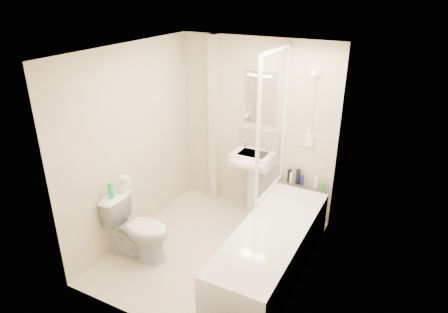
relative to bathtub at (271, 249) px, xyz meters
The scene contains 25 objects.
floor 0.80m from the bathtub, behind, with size 2.50×2.50×0.00m, color beige.
wall_back 1.71m from the bathtub, 121.14° to the left, with size 2.20×0.02×2.40m, color beige.
wall_left 2.06m from the bathtub, behind, with size 0.02×2.50×2.40m, color beige.
wall_right 0.98m from the bathtub, ahead, with size 0.02×2.50×2.40m, color beige.
ceiling 2.24m from the bathtub, behind, with size 2.20×2.50×0.02m, color white.
tile_back 1.67m from the bathtub, 90.00° to the left, with size 0.70×0.01×1.75m, color beige.
tile_right 1.19m from the bathtub, ahead, with size 0.01×2.10×1.75m, color beige.
pipe_boxing 2.03m from the bathtub, 139.23° to the left, with size 0.12×0.12×2.40m, color beige.
splashback 1.60m from the bathtub, 119.62° to the left, with size 0.60×0.01×0.30m, color beige.
mirror 1.92m from the bathtub, 119.66° to the left, with size 0.46×0.01×0.60m, color white.
strip_light 2.17m from the bathtub, 120.13° to the left, with size 0.42×0.07×0.07m, color silver.
bathtub is the anchor object (origin of this frame).
shower_screen 1.45m from the bathtub, 113.91° to the left, with size 0.04×0.92×1.80m.
shower_fixture 1.73m from the bathtub, 90.08° to the left, with size 0.10×0.16×0.99m.
pedestal_sink 1.30m from the bathtub, 124.87° to the left, with size 0.54×0.49×1.04m.
bottle_black_a 1.22m from the bathtub, 100.41° to the left, with size 0.05×0.05×0.18m, color black.
bottle_white_a 1.21m from the bathtub, 98.98° to the left, with size 0.06×0.06×0.15m, color silver.
bottle_black_b 1.21m from the bathtub, 94.55° to the left, with size 0.06×0.06×0.21m, color black.
bottle_blue 1.20m from the bathtub, 91.88° to the left, with size 0.05×0.05×0.13m, color navy.
bottle_white_b 1.21m from the bathtub, 82.43° to the left, with size 0.06×0.06×0.14m, color white.
bottle_green 1.21m from the bathtub, 78.59° to the left, with size 0.06×0.06×0.09m, color green.
toilet 1.55m from the bathtub, 162.20° to the right, with size 0.78×0.49×0.77m, color white.
toilet_roll_lower 1.86m from the bathtub, 167.21° to the right, with size 0.11×0.11×0.11m, color white.
toilet_roll_upper 1.84m from the bathtub, 167.49° to the right, with size 0.12×0.12×0.09m, color white.
green_bottle 1.92m from the bathtub, 162.19° to the right, with size 0.06×0.06×0.19m, color green.
Camera 1 is at (1.97, -3.47, 3.02)m, focal length 32.00 mm.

